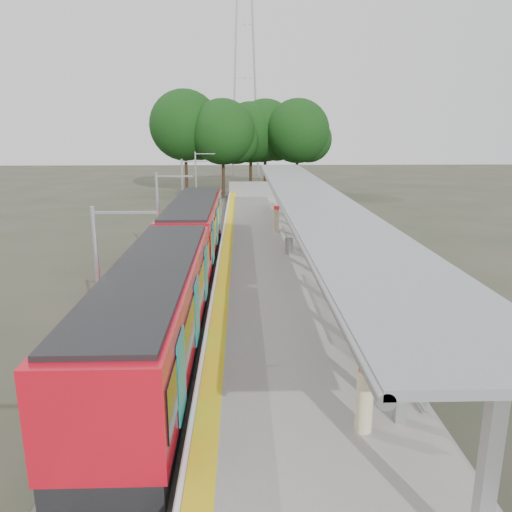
{
  "coord_description": "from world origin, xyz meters",
  "views": [
    {
      "loc": [
        -1.71,
        -8.37,
        7.74
      ],
      "look_at": [
        -1.07,
        12.74,
        2.3
      ],
      "focal_mm": 35.0,
      "sensor_mm": 36.0,
      "label": 1
    }
  ],
  "objects": [
    {
      "name": "canopy",
      "position": [
        1.61,
        16.19,
        4.2
      ],
      "size": [
        3.27,
        38.0,
        3.66
      ],
      "color": "#9EA0A5",
      "rests_on": "platform"
    },
    {
      "name": "catenary_masts",
      "position": [
        -6.22,
        19.0,
        2.91
      ],
      "size": [
        2.08,
        48.16,
        5.4
      ],
      "color": "#9EA0A5",
      "rests_on": "ground"
    },
    {
      "name": "tree_cluster",
      "position": [
        -1.59,
        52.26,
        7.49
      ],
      "size": [
        20.97,
        12.04,
        12.1
      ],
      "color": "#382316",
      "rests_on": "ground"
    },
    {
      "name": "platform",
      "position": [
        0.0,
        20.0,
        0.5
      ],
      "size": [
        6.0,
        50.0,
        1.0
      ],
      "primitive_type": "cube",
      "color": "gray",
      "rests_on": "ground"
    },
    {
      "name": "tactile_strip",
      "position": [
        -2.55,
        20.0,
        1.01
      ],
      "size": [
        0.6,
        50.0,
        0.02
      ],
      "primitive_type": "cube",
      "color": "yellow",
      "rests_on": "platform"
    },
    {
      "name": "info_pillar_near",
      "position": [
        1.05,
        1.65,
        1.76
      ],
      "size": [
        0.39,
        0.39,
        1.75
      ],
      "rotation": [
        0.0,
        0.0,
        -0.19
      ],
      "color": "beige",
      "rests_on": "platform"
    },
    {
      "name": "litter_bin",
      "position": [
        0.89,
        18.22,
        1.43
      ],
      "size": [
        0.52,
        0.52,
        0.87
      ],
      "primitive_type": "cylinder",
      "rotation": [
        0.0,
        0.0,
        0.26
      ],
      "color": "#9EA0A5",
      "rests_on": "platform"
    },
    {
      "name": "train",
      "position": [
        -4.5,
        13.68,
        2.05
      ],
      "size": [
        2.74,
        27.6,
        3.62
      ],
      "color": "black",
      "rests_on": "ground"
    },
    {
      "name": "end_fence",
      "position": [
        0.0,
        44.95,
        1.6
      ],
      "size": [
        6.0,
        0.1,
        1.2
      ],
      "primitive_type": "cube",
      "color": "#9EA0A5",
      "rests_on": "platform"
    },
    {
      "name": "trackbed",
      "position": [
        -4.5,
        20.0,
        0.12
      ],
      "size": [
        3.0,
        70.0,
        0.24
      ],
      "primitive_type": "cube",
      "color": "#59544C",
      "rests_on": "ground"
    },
    {
      "name": "pylon",
      "position": [
        -1.0,
        73.0,
        19.0
      ],
      "size": [
        8.0,
        4.0,
        38.0
      ],
      "primitive_type": null,
      "color": "#9EA0A5",
      "rests_on": "ground"
    },
    {
      "name": "bench_mid",
      "position": [
        2.32,
        18.62,
        1.55
      ],
      "size": [
        0.99,
        1.59,
        1.05
      ],
      "rotation": [
        0.0,
        0.0,
        0.36
      ],
      "color": "#101A52",
      "rests_on": "platform"
    },
    {
      "name": "bench_far",
      "position": [
        1.66,
        34.18,
        1.5
      ],
      "size": [
        0.62,
        1.44,
        0.95
      ],
      "rotation": [
        0.0,
        0.0,
        0.14
      ],
      "color": "#101A52",
      "rests_on": "platform"
    },
    {
      "name": "info_pillar_far",
      "position": [
        0.62,
        24.27,
        1.75
      ],
      "size": [
        0.39,
        0.39,
        1.73
      ],
      "rotation": [
        0.0,
        0.0,
        -0.34
      ],
      "color": "beige",
      "rests_on": "platform"
    },
    {
      "name": "bench_near",
      "position": [
        2.6,
        5.3,
        1.58
      ],
      "size": [
        0.58,
        1.64,
        1.1
      ],
      "rotation": [
        0.0,
        0.0,
        0.06
      ],
      "color": "#101A52",
      "rests_on": "platform"
    }
  ]
}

